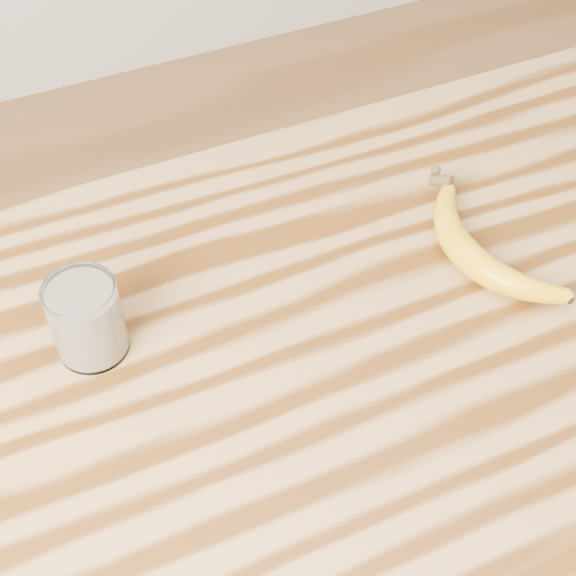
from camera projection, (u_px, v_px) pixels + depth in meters
name	position (u px, v px, depth m)	size (l,w,h in m)	color
table	(359.00, 431.00, 0.93)	(1.20, 0.80, 0.90)	olive
smoothie_glass	(87.00, 320.00, 0.81)	(0.07, 0.07, 0.09)	white
banana	(468.00, 257.00, 0.91)	(0.11, 0.30, 0.04)	#CF9710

